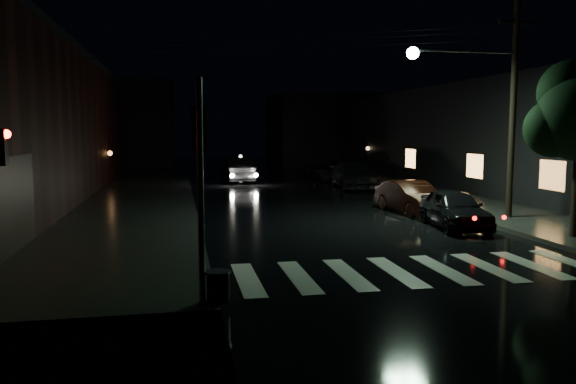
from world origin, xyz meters
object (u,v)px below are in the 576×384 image
parked_car_b (411,197)px  oncoming_car (237,170)px  parked_car_a (454,209)px  parked_car_c (354,174)px  parked_car_d (333,171)px

parked_car_b → oncoming_car: oncoming_car is taller
parked_car_a → oncoming_car: oncoming_car is taller
parked_car_c → parked_car_d: (0.00, 4.63, -0.16)m
parked_car_d → parked_car_c: bearing=-92.5°
parked_car_c → oncoming_car: bearing=148.0°
parked_car_a → parked_car_b: 3.50m
parked_car_d → parked_car_b: bearing=-96.2°
parked_car_b → parked_car_c: 10.62m
parked_car_a → parked_car_d: parked_car_a is taller
parked_car_b → oncoming_car: size_ratio=0.83×
parked_car_b → parked_car_c: bearing=79.6°
parked_car_d → oncoming_car: 6.49m
parked_car_b → oncoming_car: bearing=104.4°
parked_car_b → parked_car_d: parked_car_b is taller
parked_car_a → oncoming_car: size_ratio=0.81×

